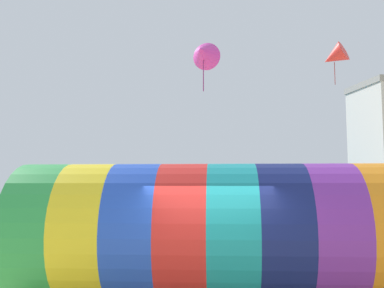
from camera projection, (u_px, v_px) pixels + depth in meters
The scene contains 5 objects.
sea at pixel (131, 209), 45.94m from camera, with size 120.00×40.00×0.10m, color #236084.
giant_inflatable_tube at pixel (209, 231), 9.43m from camera, with size 8.76×4.90×2.99m.
kite_red_delta at pixel (334, 56), 21.01m from camera, with size 1.69×1.71×2.10m.
kite_magenta_delta at pixel (203, 53), 13.89m from camera, with size 1.26×1.27×1.76m.
bystander_mid_beach at pixel (75, 233), 14.38m from camera, with size 0.42×0.37×1.80m.
Camera 1 is at (-1.81, -8.19, 2.49)m, focal length 40.00 mm.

